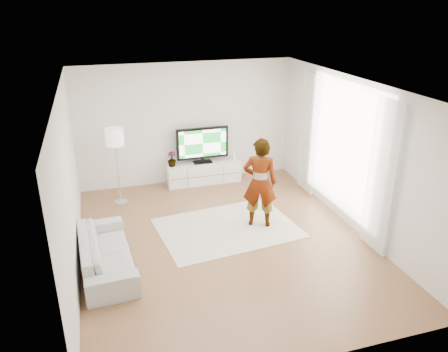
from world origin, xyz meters
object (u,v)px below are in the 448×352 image
object	(u,v)px
rug	(227,228)
sofa	(106,252)
television	(202,144)
player	(260,183)
media_console	(203,172)
floor_lamp	(115,140)

from	to	relation	value
rug	sofa	world-z (taller)	sofa
television	player	xyz separation A→B (m)	(0.50, -2.39, -0.06)
rug	television	bearing A→B (deg)	87.05
media_console	television	bearing A→B (deg)	90.00
player	sofa	size ratio (longest dim) A/B	0.87
media_console	sofa	size ratio (longest dim) A/B	0.87
sofa	player	bearing A→B (deg)	-80.51
rug	floor_lamp	size ratio (longest dim) A/B	1.54
media_console	floor_lamp	distance (m)	2.36
media_console	floor_lamp	size ratio (longest dim) A/B	1.05
media_console	player	xyz separation A→B (m)	(0.50, -2.36, 0.64)
television	sofa	xyz separation A→B (m)	(-2.39, -3.05, -0.66)
media_console	sofa	bearing A→B (deg)	-128.33
floor_lamp	player	bearing A→B (deg)	-35.84
sofa	floor_lamp	xyz separation A→B (m)	(0.40, 2.45, 1.11)
television	rug	world-z (taller)	television
television	player	world-z (taller)	player
media_console	rug	world-z (taller)	media_console
player	sofa	xyz separation A→B (m)	(-2.89, -0.66, -0.59)
television	media_console	bearing A→B (deg)	-90.00
player	media_console	bearing A→B (deg)	-54.62
rug	player	size ratio (longest dim) A/B	1.46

